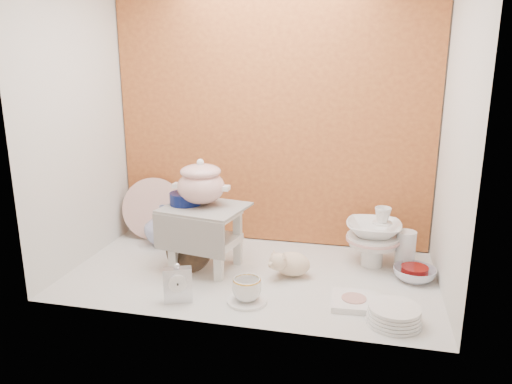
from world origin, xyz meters
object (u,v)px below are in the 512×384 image
(gold_rim_teacup, at_px, (247,289))
(floral_platter, at_px, (153,209))
(step_stool, at_px, (206,237))
(soup_tureen, at_px, (201,182))
(mantel_clock, at_px, (178,283))
(dinner_plate_stack, at_px, (394,315))
(crystal_bowl, at_px, (414,274))
(blue_white_vase, at_px, (163,225))
(plush_pig, at_px, (292,264))
(porcelain_tower, at_px, (373,236))

(gold_rim_teacup, bearing_deg, floral_platter, 137.74)
(step_stool, bearing_deg, soup_tureen, 148.01)
(mantel_clock, height_order, dinner_plate_stack, mantel_clock)
(mantel_clock, height_order, crystal_bowl, mantel_clock)
(soup_tureen, relative_size, gold_rim_teacup, 2.15)
(dinner_plate_stack, xyz_separation_m, crystal_bowl, (0.11, 0.44, -0.01))
(floral_platter, xyz_separation_m, blue_white_vase, (0.10, -0.09, -0.06))
(soup_tureen, xyz_separation_m, dinner_plate_stack, (0.94, -0.38, -0.41))
(floral_platter, relative_size, crystal_bowl, 1.82)
(plush_pig, distance_m, porcelain_tower, 0.46)
(blue_white_vase, height_order, crystal_bowl, blue_white_vase)
(crystal_bowl, bearing_deg, floral_platter, 169.57)
(soup_tureen, bearing_deg, dinner_plate_stack, -21.94)
(mantel_clock, xyz_separation_m, gold_rim_teacup, (0.30, 0.06, -0.03))
(soup_tureen, xyz_separation_m, mantel_clock, (0.02, -0.40, -0.36))
(soup_tureen, height_order, mantel_clock, soup_tureen)
(blue_white_vase, bearing_deg, plush_pig, -19.12)
(step_stool, relative_size, floral_platter, 1.05)
(step_stool, distance_m, blue_white_vase, 0.44)
(gold_rim_teacup, distance_m, dinner_plate_stack, 0.63)
(crystal_bowl, bearing_deg, step_stool, -175.35)
(gold_rim_teacup, distance_m, porcelain_tower, 0.77)
(step_stool, xyz_separation_m, porcelain_tower, (0.83, 0.22, -0.00))
(soup_tureen, xyz_separation_m, porcelain_tower, (0.85, 0.20, -0.29))
(floral_platter, relative_size, dinner_plate_stack, 1.65)
(crystal_bowl, bearing_deg, soup_tureen, -176.67)
(floral_platter, distance_m, dinner_plate_stack, 1.55)
(soup_tureen, height_order, porcelain_tower, soup_tureen)
(floral_platter, height_order, mantel_clock, floral_platter)
(dinner_plate_stack, distance_m, porcelain_tower, 0.60)
(step_stool, height_order, mantel_clock, step_stool)
(crystal_bowl, bearing_deg, dinner_plate_stack, -104.41)
(plush_pig, relative_size, porcelain_tower, 0.71)
(gold_rim_teacup, relative_size, dinner_plate_stack, 0.58)
(blue_white_vase, distance_m, plush_pig, 0.84)
(floral_platter, relative_size, gold_rim_teacup, 2.85)
(mantel_clock, bearing_deg, dinner_plate_stack, -20.90)
(gold_rim_teacup, xyz_separation_m, porcelain_tower, (0.54, 0.54, 0.10))
(blue_white_vase, relative_size, porcelain_tower, 0.72)
(soup_tureen, bearing_deg, step_stool, -42.67)
(plush_pig, height_order, porcelain_tower, porcelain_tower)
(dinner_plate_stack, bearing_deg, mantel_clock, -178.49)
(mantel_clock, xyz_separation_m, crystal_bowl, (1.03, 0.47, -0.06))
(mantel_clock, bearing_deg, blue_white_vase, 95.62)
(dinner_plate_stack, bearing_deg, floral_platter, 152.42)
(crystal_bowl, bearing_deg, blue_white_vase, 172.35)
(mantel_clock, relative_size, porcelain_tower, 0.57)
(plush_pig, height_order, crystal_bowl, plush_pig)
(floral_platter, xyz_separation_m, crystal_bowl, (1.48, -0.27, -0.15))
(dinner_plate_stack, bearing_deg, gold_rim_teacup, 176.34)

